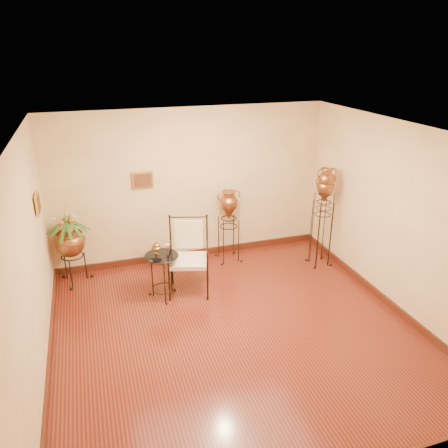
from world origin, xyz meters
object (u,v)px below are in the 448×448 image
object	(u,v)px
amphora_tall	(323,216)
amphora_mid	(322,220)
side_table	(162,275)
planter_urn	(70,239)
armchair	(189,258)

from	to	relation	value
amphora_tall	amphora_mid	xyz separation A→B (m)	(0.00, 0.01, -0.07)
amphora_mid	side_table	size ratio (longest dim) A/B	1.80
amphora_tall	planter_urn	world-z (taller)	amphora_tall
amphora_tall	planter_urn	size ratio (longest dim) A/B	1.30
amphora_mid	side_table	world-z (taller)	amphora_mid
amphora_mid	planter_urn	distance (m)	4.35
amphora_tall	side_table	world-z (taller)	amphora_tall
armchair	amphora_tall	bearing A→B (deg)	21.13
amphora_mid	armchair	size ratio (longest dim) A/B	1.40
planter_urn	armchair	distance (m)	2.01
armchair	side_table	size ratio (longest dim) A/B	1.29
amphora_mid	armchair	xyz separation A→B (m)	(-2.51, -0.24, -0.25)
amphora_tall	planter_urn	bearing A→B (deg)	171.04
planter_urn	armchair	xyz separation A→B (m)	(1.79, -0.91, -0.18)
armchair	side_table	xyz separation A→B (m)	(-0.44, -0.04, -0.22)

